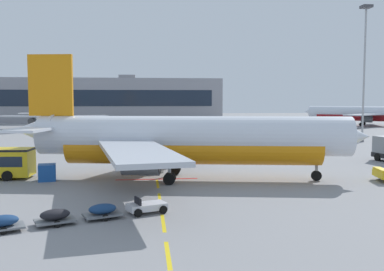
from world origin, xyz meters
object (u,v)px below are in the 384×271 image
(uld_cargo_container, at_px, (47,172))
(baggage_train, at_px, (80,213))
(airliner_foreground, at_px, (187,139))
(airliner_mid_left, at_px, (53,115))
(apron_light_mast_far, at_px, (365,58))
(airliner_far_right, at_px, (358,113))

(uld_cargo_container, bearing_deg, baggage_train, -70.36)
(airliner_foreground, height_order, uld_cargo_container, airliner_foreground)
(airliner_mid_left, xyz_separation_m, uld_cargo_container, (16.29, -82.05, -2.73))
(apron_light_mast_far, bearing_deg, baggage_train, -132.42)
(baggage_train, bearing_deg, apron_light_mast_far, 47.58)
(airliner_mid_left, height_order, uld_cargo_container, airliner_mid_left)
(baggage_train, distance_m, uld_cargo_container, 15.62)
(airliner_far_right, relative_size, apron_light_mast_far, 1.20)
(airliner_far_right, height_order, uld_cargo_container, airliner_far_right)
(uld_cargo_container, distance_m, apron_light_mast_far, 61.75)
(airliner_far_right, bearing_deg, baggage_train, -125.03)
(airliner_foreground, relative_size, airliner_mid_left, 1.12)
(apron_light_mast_far, bearing_deg, airliner_far_right, 63.58)
(airliner_mid_left, bearing_deg, baggage_train, -77.45)
(airliner_far_right, bearing_deg, uld_cargo_container, -131.52)
(airliner_foreground, bearing_deg, airliner_mid_left, 109.76)
(airliner_foreground, distance_m, baggage_train, 16.57)
(airliner_foreground, distance_m, uld_cargo_container, 13.83)
(baggage_train, relative_size, apron_light_mast_far, 0.45)
(airliner_mid_left, distance_m, baggage_train, 99.18)
(airliner_far_right, xyz_separation_m, baggage_train, (-69.44, -99.07, -3.23))
(baggage_train, distance_m, apron_light_mast_far, 67.37)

